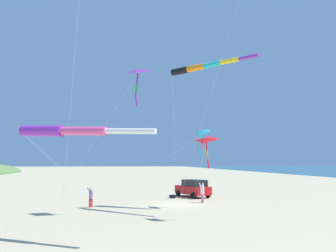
{
  "coord_description": "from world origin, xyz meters",
  "views": [
    {
      "loc": [
        3.84,
        29.61,
        3.66
      ],
      "look_at": [
        1.61,
        7.37,
        6.16
      ],
      "focal_mm": 35.25,
      "sensor_mm": 36.0,
      "label": 1
    }
  ],
  "objects_px": {
    "person_child_green_jacket": "(91,196)",
    "kite_delta_orange_high_right": "(206,140)",
    "kite_windsock_white_trailing": "(200,67)",
    "parked_car": "(193,188)",
    "kite_windsock_magenta_far_left": "(64,131)",
    "person_adult_flyer": "(202,192)",
    "kite_delta_yellow_midlevel": "(138,72)",
    "cooler_box": "(172,196)",
    "kite_delta_rainbow_low_near": "(202,133)"
  },
  "relations": [
    {
      "from": "kite_delta_orange_high_right",
      "to": "kite_windsock_white_trailing",
      "type": "relative_size",
      "value": 0.81
    },
    {
      "from": "kite_delta_rainbow_low_near",
      "to": "kite_delta_orange_high_right",
      "type": "distance_m",
      "value": 5.89
    },
    {
      "from": "person_adult_flyer",
      "to": "person_child_green_jacket",
      "type": "xyz_separation_m",
      "value": [
        9.85,
        2.25,
        -0.09
      ]
    },
    {
      "from": "parked_car",
      "to": "kite_windsock_magenta_far_left",
      "type": "distance_m",
      "value": 21.43
    },
    {
      "from": "person_adult_flyer",
      "to": "kite_delta_yellow_midlevel",
      "type": "relative_size",
      "value": 0.17
    },
    {
      "from": "kite_delta_rainbow_low_near",
      "to": "kite_delta_yellow_midlevel",
      "type": "xyz_separation_m",
      "value": [
        5.43,
        3.09,
        4.18
      ]
    },
    {
      "from": "kite_delta_orange_high_right",
      "to": "person_adult_flyer",
      "type": "bearing_deg",
      "value": -99.79
    },
    {
      "from": "cooler_box",
      "to": "kite_windsock_white_trailing",
      "type": "distance_m",
      "value": 14.6
    },
    {
      "from": "kite_delta_rainbow_low_near",
      "to": "kite_windsock_magenta_far_left",
      "type": "bearing_deg",
      "value": 47.92
    },
    {
      "from": "person_adult_flyer",
      "to": "kite_windsock_white_trailing",
      "type": "distance_m",
      "value": 11.65
    },
    {
      "from": "cooler_box",
      "to": "kite_delta_yellow_midlevel",
      "type": "xyz_separation_m",
      "value": [
        3.79,
        10.68,
        10.11
      ]
    },
    {
      "from": "person_child_green_jacket",
      "to": "kite_delta_rainbow_low_near",
      "type": "distance_m",
      "value": 10.64
    },
    {
      "from": "cooler_box",
      "to": "person_adult_flyer",
      "type": "height_order",
      "value": "person_adult_flyer"
    },
    {
      "from": "person_child_green_jacket",
      "to": "cooler_box",
      "type": "bearing_deg",
      "value": -139.91
    },
    {
      "from": "parked_car",
      "to": "kite_windsock_magenta_far_left",
      "type": "bearing_deg",
      "value": 62.06
    },
    {
      "from": "kite_delta_yellow_midlevel",
      "to": "kite_windsock_magenta_far_left",
      "type": "bearing_deg",
      "value": 62.22
    },
    {
      "from": "kite_delta_yellow_midlevel",
      "to": "kite_delta_orange_high_right",
      "type": "distance_m",
      "value": 7.38
    },
    {
      "from": "person_adult_flyer",
      "to": "kite_delta_yellow_midlevel",
      "type": "distance_m",
      "value": 12.97
    },
    {
      "from": "parked_car",
      "to": "kite_windsock_white_trailing",
      "type": "distance_m",
      "value": 14.64
    },
    {
      "from": "kite_windsock_magenta_far_left",
      "to": "parked_car",
      "type": "bearing_deg",
      "value": -117.94
    },
    {
      "from": "cooler_box",
      "to": "kite_windsock_white_trailing",
      "type": "xyz_separation_m",
      "value": [
        -1.16,
        9.53,
        11.0
      ]
    },
    {
      "from": "cooler_box",
      "to": "kite_delta_rainbow_low_near",
      "type": "bearing_deg",
      "value": 102.2
    },
    {
      "from": "kite_delta_rainbow_low_near",
      "to": "kite_delta_yellow_midlevel",
      "type": "distance_m",
      "value": 7.51
    },
    {
      "from": "kite_delta_orange_high_right",
      "to": "cooler_box",
      "type": "bearing_deg",
      "value": -86.82
    },
    {
      "from": "cooler_box",
      "to": "kite_delta_rainbow_low_near",
      "type": "xyz_separation_m",
      "value": [
        -1.64,
        7.59,
        5.93
      ]
    },
    {
      "from": "kite_delta_yellow_midlevel",
      "to": "kite_windsock_white_trailing",
      "type": "distance_m",
      "value": 5.16
    },
    {
      "from": "kite_windsock_white_trailing",
      "to": "parked_car",
      "type": "bearing_deg",
      "value": -96.52
    },
    {
      "from": "person_adult_flyer",
      "to": "kite_windsock_magenta_far_left",
      "type": "bearing_deg",
      "value": 54.19
    },
    {
      "from": "cooler_box",
      "to": "person_child_green_jacket",
      "type": "height_order",
      "value": "person_child_green_jacket"
    },
    {
      "from": "person_child_green_jacket",
      "to": "kite_windsock_magenta_far_left",
      "type": "bearing_deg",
      "value": 90.15
    },
    {
      "from": "cooler_box",
      "to": "person_child_green_jacket",
      "type": "relative_size",
      "value": 0.38
    },
    {
      "from": "cooler_box",
      "to": "kite_delta_rainbow_low_near",
      "type": "height_order",
      "value": "kite_delta_rainbow_low_near"
    },
    {
      "from": "parked_car",
      "to": "person_child_green_jacket",
      "type": "height_order",
      "value": "parked_car"
    },
    {
      "from": "parked_car",
      "to": "cooler_box",
      "type": "distance_m",
      "value": 2.61
    },
    {
      "from": "kite_delta_orange_high_right",
      "to": "kite_windsock_white_trailing",
      "type": "xyz_separation_m",
      "value": [
        -0.42,
        -3.79,
        6.07
      ]
    },
    {
      "from": "person_child_green_jacket",
      "to": "kite_delta_orange_high_right",
      "type": "height_order",
      "value": "kite_delta_orange_high_right"
    },
    {
      "from": "kite_delta_orange_high_right",
      "to": "parked_car",
      "type": "bearing_deg",
      "value": -96.47
    },
    {
      "from": "cooler_box",
      "to": "person_child_green_jacket",
      "type": "distance_m",
      "value": 9.85
    },
    {
      "from": "parked_car",
      "to": "kite_delta_rainbow_low_near",
      "type": "height_order",
      "value": "kite_delta_rainbow_low_near"
    },
    {
      "from": "person_adult_flyer",
      "to": "kite_delta_orange_high_right",
      "type": "distance_m",
      "value": 10.26
    },
    {
      "from": "kite_delta_rainbow_low_near",
      "to": "kite_windsock_white_trailing",
      "type": "relative_size",
      "value": 0.65
    },
    {
      "from": "parked_car",
      "to": "kite_delta_yellow_midlevel",
      "type": "bearing_deg",
      "value": 61.97
    },
    {
      "from": "parked_car",
      "to": "kite_windsock_magenta_far_left",
      "type": "height_order",
      "value": "kite_windsock_magenta_far_left"
    },
    {
      "from": "person_child_green_jacket",
      "to": "kite_delta_orange_high_right",
      "type": "distance_m",
      "value": 11.63
    },
    {
      "from": "kite_windsock_magenta_far_left",
      "to": "kite_windsock_white_trailing",
      "type": "bearing_deg",
      "value": -136.64
    },
    {
      "from": "person_adult_flyer",
      "to": "parked_car",
      "type": "bearing_deg",
      "value": -90.16
    },
    {
      "from": "kite_windsock_magenta_far_left",
      "to": "person_child_green_jacket",
      "type": "bearing_deg",
      "value": -89.85
    },
    {
      "from": "person_child_green_jacket",
      "to": "kite_delta_rainbow_low_near",
      "type": "relative_size",
      "value": 0.18
    },
    {
      "from": "kite_delta_rainbow_low_near",
      "to": "kite_delta_orange_high_right",
      "type": "bearing_deg",
      "value": 81.08
    },
    {
      "from": "parked_car",
      "to": "kite_delta_yellow_midlevel",
      "type": "relative_size",
      "value": 0.44
    }
  ]
}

